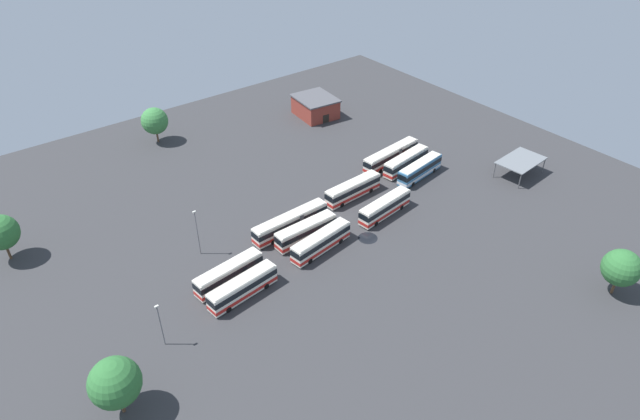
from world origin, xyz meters
name	(u,v)px	position (x,y,z in m)	size (l,w,h in m)	color
ground_plane	(330,218)	(0.00, 0.00, 0.00)	(129.75, 129.75, 0.00)	#333335
bus_row0_slot0	(391,155)	(-23.67, -8.07, 1.92)	(15.76, 4.10, 3.63)	silver
bus_row0_slot1	(406,162)	(-24.30, -4.11, 1.92)	(12.89, 4.23, 3.63)	silver
bus_row0_slot2	(420,169)	(-24.23, -0.01, 1.92)	(12.67, 4.23, 3.63)	teal
bus_row1_slot1	(353,189)	(-8.06, -2.82, 1.92)	(13.03, 3.08, 3.63)	silver
bus_row1_slot3	(385,207)	(-8.80, 5.58, 1.92)	(12.56, 3.92, 3.63)	silver
bus_row2_slot1	(291,222)	(8.21, -1.35, 1.92)	(15.65, 2.99, 3.63)	silver
bus_row2_slot2	(306,231)	(7.64, 2.48, 1.92)	(12.16, 2.65, 3.63)	silver
bus_row2_slot3	(321,242)	(7.38, 6.53, 1.92)	(12.69, 4.11, 3.63)	silver
bus_row3_slot2	(229,274)	(24.29, 3.95, 1.92)	(12.42, 3.77, 3.63)	silver
bus_row3_slot3	(243,287)	(24.23, 8.10, 1.92)	(12.39, 3.82, 3.63)	silver
depot_building	(315,106)	(-25.48, -37.63, 2.51)	(10.19, 11.53, 4.98)	maroon
maintenance_shelter	(521,161)	(-41.67, 12.31, 3.44)	(10.64, 7.35, 3.61)	slate
lamp_post_near_entrance	(160,323)	(38.34, 9.58, 4.23)	(0.56, 0.28, 7.65)	slate
lamp_post_by_building	(197,231)	(24.49, -5.70, 4.93)	(0.56, 0.28, 9.02)	slate
tree_north_edge	(115,383)	(47.34, 16.69, 5.63)	(6.54, 6.54, 8.91)	brown
tree_south_edge	(155,121)	(12.52, -49.14, 5.39)	(6.17, 6.17, 8.48)	brown
tree_northeast	(621,268)	(-22.64, 43.68, 5.22)	(5.94, 5.94, 8.20)	brown
tree_east_edge	(0,232)	(50.95, -24.74, 5.61)	(6.07, 6.07, 8.66)	brown
puddle_between_rows	(343,191)	(-8.03, -5.90, 0.00)	(3.05, 3.05, 0.01)	black
puddle_centre_drain	(368,238)	(-1.48, 9.02, 0.00)	(3.58, 3.58, 0.01)	black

